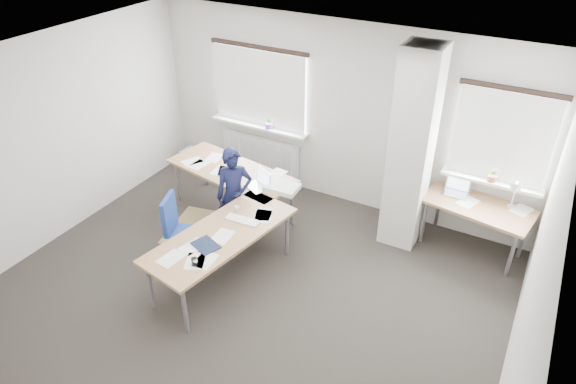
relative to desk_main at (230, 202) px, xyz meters
The scene contains 8 objects.
ground 1.20m from the desk_main, 43.72° to the right, with size 6.00×6.00×0.00m, color black.
room_shell 1.40m from the desk_main, 14.22° to the right, with size 6.04×5.04×2.82m.
floor_mat 0.84m from the desk_main, 169.82° to the left, with size 1.16×0.98×0.01m, color olive.
white_crate 2.51m from the desk_main, 140.02° to the left, with size 0.44×0.31×0.27m, color white.
desk_main is the anchor object (origin of this frame).
desk_side 3.29m from the desk_main, 26.59° to the left, with size 1.50×0.92×1.22m.
task_chair 0.81m from the desk_main, 110.84° to the right, with size 0.60×0.58×1.04m.
person 0.18m from the desk_main, 104.42° to the left, with size 0.50×0.33×1.38m, color black.
Camera 1 is at (2.75, -3.99, 4.45)m, focal length 32.00 mm.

